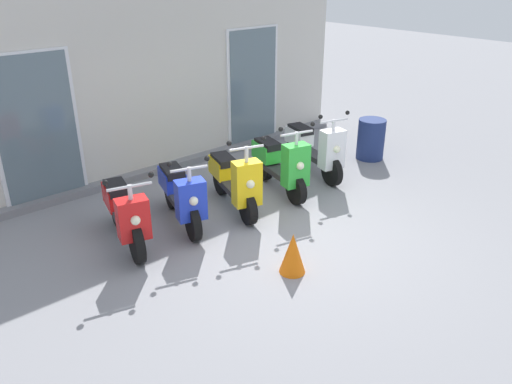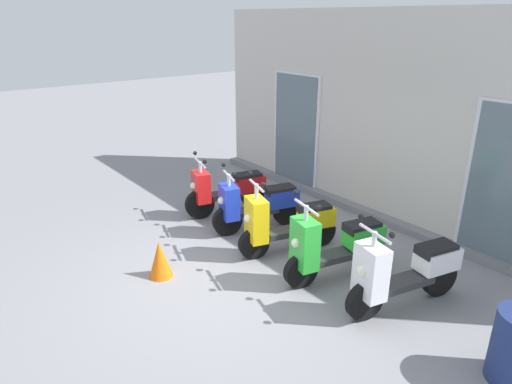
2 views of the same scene
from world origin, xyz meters
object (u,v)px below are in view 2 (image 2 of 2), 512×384
object	(u,v)px
scooter_yellow	(287,223)
scooter_green	(334,246)
scooter_blue	(257,204)
scooter_red	(227,190)
scooter_white	(404,272)
traffic_cone	(160,259)

from	to	relation	value
scooter_yellow	scooter_green	size ratio (longest dim) A/B	1.01
scooter_yellow	scooter_blue	bearing A→B (deg)	171.18
scooter_red	scooter_yellow	distance (m)	1.72
scooter_green	scooter_white	world-z (taller)	scooter_green
scooter_white	traffic_cone	world-z (taller)	scooter_white
scooter_green	scooter_yellow	bearing A→B (deg)	179.41
scooter_blue	scooter_white	bearing A→B (deg)	0.26
scooter_yellow	scooter_green	bearing A→B (deg)	-0.59
scooter_green	traffic_cone	xyz separation A→B (m)	(-1.49, -1.78, -0.23)
scooter_green	scooter_white	size ratio (longest dim) A/B	0.93
scooter_red	scooter_green	xyz separation A→B (m)	(2.65, -0.16, 0.04)
scooter_red	scooter_white	world-z (taller)	scooter_white
scooter_blue	scooter_green	bearing A→B (deg)	-4.54
scooter_blue	traffic_cone	xyz separation A→B (m)	(0.29, -1.92, -0.19)
scooter_yellow	traffic_cone	bearing A→B (deg)	-107.33
scooter_blue	scooter_yellow	xyz separation A→B (m)	(0.85, -0.13, 0.01)
scooter_white	traffic_cone	xyz separation A→B (m)	(-2.45, -1.93, -0.23)
scooter_yellow	scooter_white	size ratio (longest dim) A/B	0.94
scooter_red	scooter_green	bearing A→B (deg)	-3.36
traffic_cone	scooter_blue	bearing A→B (deg)	98.71
scooter_red	scooter_white	size ratio (longest dim) A/B	0.95
scooter_yellow	traffic_cone	size ratio (longest dim) A/B	2.93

